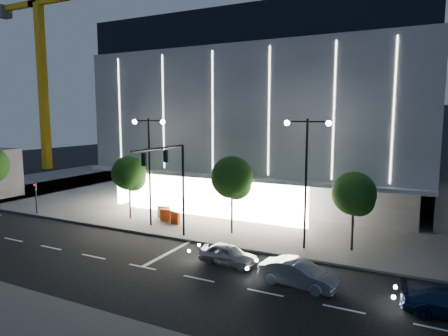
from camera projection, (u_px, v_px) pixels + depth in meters
ground at (133, 254)px, 26.61m from camera, size 160.00×160.00×0.00m
sidewalk_museum at (304, 196)px, 45.63m from camera, size 70.00×40.00×0.15m
museum at (284, 115)px, 43.85m from camera, size 30.00×25.80×18.00m
traffic_mast at (172, 174)px, 28.47m from camera, size 0.33×5.89×7.07m
street_lamp_west at (149, 156)px, 32.49m from camera, size 3.16×0.36×9.00m
street_lamp_east at (306, 164)px, 26.70m from camera, size 3.16×0.36×9.00m
ped_signal_far at (36, 195)px, 37.03m from camera, size 0.22×0.24×3.00m
tower_crane at (45, 48)px, 67.01m from camera, size 32.00×2.00×28.50m
tree_left at (130, 175)px, 34.97m from camera, size 3.02×3.02×5.72m
tree_mid at (232, 180)px, 30.48m from camera, size 3.25×3.25×6.15m
tree_right at (354, 196)px, 26.52m from camera, size 2.91×2.91×5.51m
car_lead at (228, 254)px, 24.72m from camera, size 3.81×1.64×1.28m
car_second at (298, 274)px, 21.54m from camera, size 4.43×1.97×1.41m
barrier_a at (166, 215)px, 34.54m from camera, size 1.11×0.31×1.00m
barrier_b at (164, 212)px, 35.75m from camera, size 1.12×0.57×1.00m
barrier_c at (175, 218)px, 33.64m from camera, size 1.11×0.65×1.00m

